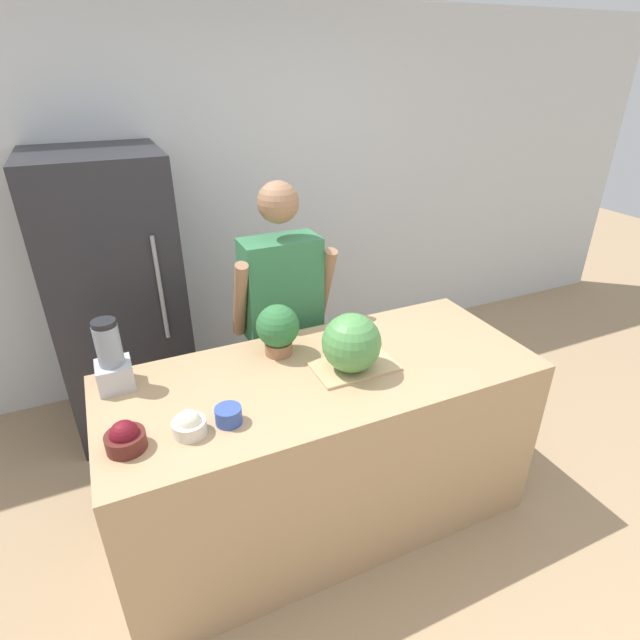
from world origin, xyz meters
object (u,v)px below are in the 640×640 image
(potted_plant, at_px, (278,328))
(bowl_cream, at_px, (189,425))
(person, at_px, (283,325))
(bowl_small_blue, at_px, (229,415))
(refrigerator, at_px, (118,299))
(blender, at_px, (112,360))
(bowl_cherries, at_px, (125,438))
(watermelon, at_px, (352,343))

(potted_plant, bearing_deg, bowl_cream, -141.23)
(bowl_cream, bearing_deg, person, 49.61)
(potted_plant, bearing_deg, bowl_small_blue, -131.29)
(refrigerator, height_order, potted_plant, refrigerator)
(blender, bearing_deg, refrigerator, 85.40)
(person, relative_size, blender, 5.10)
(bowl_cherries, height_order, blender, blender)
(bowl_small_blue, relative_size, blender, 0.33)
(bowl_cherries, xyz_separation_m, blender, (0.00, 0.44, 0.09))
(refrigerator, xyz_separation_m, person, (0.84, -0.70, -0.03))
(person, distance_m, bowl_cream, 1.07)
(bowl_cherries, distance_m, blender, 0.45)
(bowl_cherries, height_order, potted_plant, potted_plant)
(watermelon, bearing_deg, blender, 162.35)
(bowl_cream, bearing_deg, potted_plant, 38.77)
(bowl_cherries, bearing_deg, refrigerator, 86.68)
(bowl_cream, height_order, potted_plant, potted_plant)
(bowl_cherries, distance_m, potted_plant, 0.86)
(bowl_small_blue, height_order, potted_plant, potted_plant)
(potted_plant, bearing_deg, person, 66.86)
(bowl_cherries, height_order, bowl_cream, bowl_cherries)
(person, bearing_deg, potted_plant, -113.14)
(person, distance_m, potted_plant, 0.47)
(bowl_cream, bearing_deg, refrigerator, 95.48)
(refrigerator, height_order, bowl_cream, refrigerator)
(bowl_cream, bearing_deg, blender, 117.05)
(bowl_cream, height_order, blender, blender)
(bowl_small_blue, bearing_deg, potted_plant, 48.71)
(person, bearing_deg, bowl_cream, -130.39)
(person, height_order, watermelon, person)
(bowl_cream, distance_m, potted_plant, 0.68)
(refrigerator, bearing_deg, bowl_cream, -84.52)
(refrigerator, relative_size, bowl_cherries, 11.98)
(person, bearing_deg, bowl_cherries, -139.15)
(watermelon, bearing_deg, bowl_cream, -170.30)
(watermelon, height_order, blender, blender)
(watermelon, relative_size, potted_plant, 1.06)
(person, xyz_separation_m, bowl_cherries, (-0.92, -0.80, 0.11))
(bowl_cherries, bearing_deg, bowl_cream, -3.36)
(watermelon, xyz_separation_m, potted_plant, (-0.25, 0.29, -0.01))
(person, distance_m, blender, 1.01)
(refrigerator, distance_m, bowl_cherries, 1.51)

